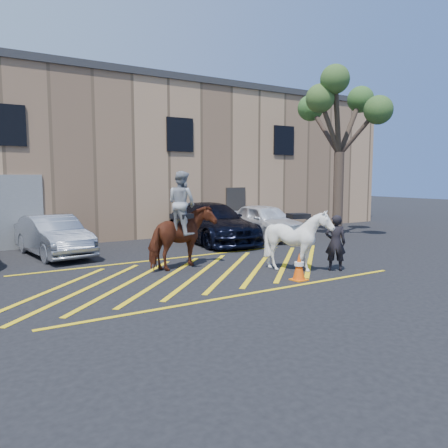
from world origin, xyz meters
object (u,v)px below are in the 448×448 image
car_blue_suv (211,223)px  tree (340,108)px  mounted_bay (182,229)px  traffic_cone (299,267)px  saddled_white (298,240)px  car_silver_sedan (53,236)px  car_white_suv (265,221)px  handler (335,243)px

car_blue_suv → tree: (5.41, -1.88, 4.88)m
mounted_bay → traffic_cone: bearing=-57.2°
car_blue_suv → saddled_white: size_ratio=2.87×
car_silver_sedan → mounted_bay: size_ratio=1.47×
car_white_suv → tree: size_ratio=0.61×
car_blue_suv → saddled_white: 6.31m
car_blue_suv → car_white_suv: (2.65, -0.20, -0.05)m
car_blue_suv → handler: bearing=-84.6°
car_silver_sedan → tree: (11.66, -1.96, 4.99)m
car_silver_sedan → mounted_bay: (2.85, -4.17, 0.47)m
mounted_bay → tree: (8.80, 2.21, 4.52)m
car_silver_sedan → handler: size_ratio=2.61×
traffic_cone → tree: 10.14m
car_blue_suv → mounted_bay: bearing=-126.3°
car_white_suv → tree: 5.89m
car_white_suv → car_silver_sedan: bearing=-178.7°
saddled_white → traffic_cone: saddled_white is taller
car_silver_sedan → car_blue_suv: (6.24, -0.08, 0.11)m
tree → handler: bearing=-136.8°
traffic_cone → car_silver_sedan: bearing=123.7°
handler → saddled_white: saddled_white is taller
car_white_suv → mounted_bay: 7.20m
car_blue_suv → traffic_cone: car_blue_suv is taller
handler → traffic_cone: 1.80m
car_white_suv → traffic_cone: size_ratio=6.14×
traffic_cone → mounted_bay: bearing=122.8°
car_blue_suv → traffic_cone: size_ratio=7.67×
car_silver_sedan → tree: size_ratio=0.58×
mounted_bay → car_silver_sedan: bearing=124.4°
tree → car_blue_suv: bearing=160.9°
car_blue_suv → saddled_white: bearing=-93.7°
car_white_suv → saddled_white: bearing=-116.3°
car_silver_sedan → handler: (6.49, -6.81, 0.12)m
car_white_suv → tree: bearing=-28.0°
car_white_suv → traffic_cone: (-4.10, -6.89, -0.40)m
car_white_suv → mounted_bay: (-6.04, -3.89, 0.40)m
car_blue_suv → mounted_bay: size_ratio=1.94×
car_blue_suv → saddled_white: (-0.78, -6.27, 0.10)m
car_silver_sedan → car_white_suv: bearing=-9.7°
car_silver_sedan → saddled_white: saddled_white is taller
handler → tree: (5.16, 4.86, 4.88)m
car_white_suv → tree: tree is taller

